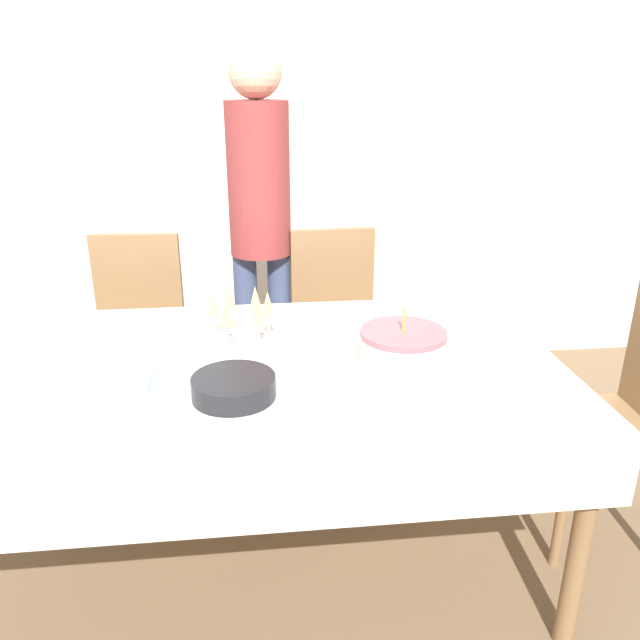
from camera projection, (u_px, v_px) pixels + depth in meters
name	position (u px, v px, depth m)	size (l,w,h in m)	color
ground_plane	(243.00, 553.00, 2.26)	(12.00, 12.00, 0.00)	brown
wall_back	(233.00, 132.00, 3.30)	(8.00, 0.05, 2.70)	silver
dining_table	(234.00, 392.00, 2.02)	(2.10, 1.12, 0.76)	silver
dining_chair_far_left	(137.00, 333.00, 2.84)	(0.45, 0.45, 0.96)	olive
dining_chair_far_right	(337.00, 325.00, 2.93)	(0.45, 0.45, 0.96)	olive
dining_chair_right_end	(625.00, 405.00, 2.21)	(0.44, 0.44, 0.96)	olive
birthday_cake	(403.00, 349.00, 1.94)	(0.27, 0.27, 0.20)	silver
champagne_tray	(243.00, 319.00, 2.13)	(0.31, 0.31, 0.18)	silver
plate_stack_main	(234.00, 387.00, 1.77)	(0.24, 0.24, 0.06)	black
cake_knife	(412.00, 404.00, 1.74)	(0.28, 0.15, 0.00)	silver
fork_pile	(117.00, 412.00, 1.68)	(0.18, 0.10, 0.02)	silver
napkin_pile	(125.00, 383.00, 1.85)	(0.15, 0.15, 0.01)	#8CC6E0
person_standing	(260.00, 206.00, 2.83)	(0.28, 0.28, 1.76)	#3F4C72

